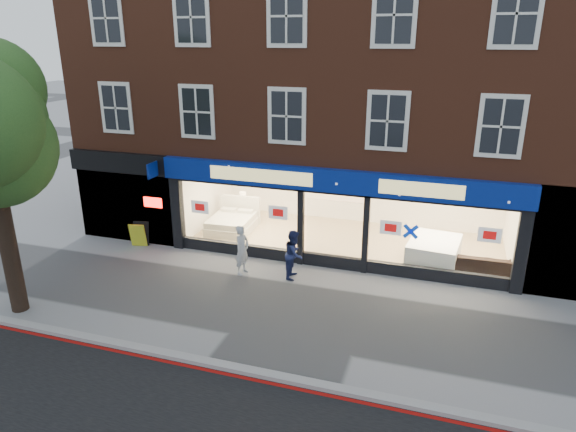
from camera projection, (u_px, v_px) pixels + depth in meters
The scene contains 12 objects.
ground at pixel (305, 313), 13.87m from camera, with size 120.00×120.00×0.00m, color gray.
kerb_line at pixel (266, 382), 11.08m from camera, with size 60.00×0.10×0.01m, color #8C0A07.
kerb_stone at pixel (269, 375), 11.24m from camera, with size 60.00×0.25×0.12m, color gray.
showroom_floor at pixel (346, 241), 18.56m from camera, with size 11.00×4.50×0.10m, color tan.
building at pixel (362, 48), 17.87m from camera, with size 19.00×8.26×10.30m.
display_bed at pixel (233, 222), 19.42m from camera, with size 1.70×2.03×1.10m.
bedside_table at pixel (243, 212), 20.61m from camera, with size 0.45×0.45×0.55m, color brown.
mattress_stack at pixel (434, 251), 16.63m from camera, with size 1.73×2.09×0.76m.
sofa at pixel (483, 264), 15.90m from camera, with size 2.06×0.81×0.60m, color black.
a_board at pixel (140, 234), 18.14m from camera, with size 0.57×0.37×0.88m, color gold.
pedestrian_grey at pixel (242, 250), 15.94m from camera, with size 0.58×0.38×1.58m, color #B7BBC0.
pedestrian_blue at pixel (294, 254), 15.69m from camera, with size 0.75×0.58×1.53m, color #1B224C.
Camera 1 is at (3.31, -11.75, 7.10)m, focal length 32.00 mm.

